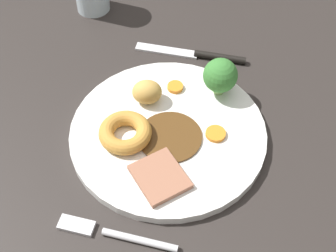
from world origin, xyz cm
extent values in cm
cube|color=#2B2623|center=(0.00, 0.00, 1.80)|extent=(120.00, 84.00, 3.60)
cylinder|color=white|center=(-2.71, 1.18, 4.30)|extent=(27.91, 27.91, 1.40)
cylinder|color=#563819|center=(-3.82, 0.58, 5.15)|extent=(9.00, 9.00, 0.30)
cube|color=#9E664C|center=(-10.70, 0.36, 5.40)|extent=(9.15, 9.18, 0.80)
torus|color=#C68938|center=(-5.52, 6.53, 6.08)|extent=(7.39, 7.39, 2.16)
ellipsoid|color=tan|center=(2.00, 5.73, 6.78)|extent=(4.72, 5.21, 3.55)
cylinder|color=orange|center=(5.48, 2.40, 5.30)|extent=(2.41, 2.41, 0.61)
cylinder|color=orange|center=(-1.65, -5.45, 5.27)|extent=(2.85, 2.85, 0.55)
cylinder|color=#8CB766|center=(6.62, -4.09, 5.83)|extent=(1.59, 1.59, 1.66)
sphere|color=#387A33|center=(6.62, -4.09, 8.45)|extent=(5.13, 5.13, 5.13)
cylinder|color=silver|center=(-19.27, -0.04, 4.05)|extent=(1.18, 9.52, 0.90)
cube|color=silver|center=(-19.51, 8.21, 3.90)|extent=(2.13, 4.56, 0.60)
cylinder|color=black|center=(15.07, -2.60, 4.20)|extent=(1.67, 8.55, 1.20)
cube|color=silver|center=(14.57, 6.38, 3.80)|extent=(2.28, 10.58, 0.40)
camera|label=1|loc=(-42.45, -10.21, 56.96)|focal=50.24mm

